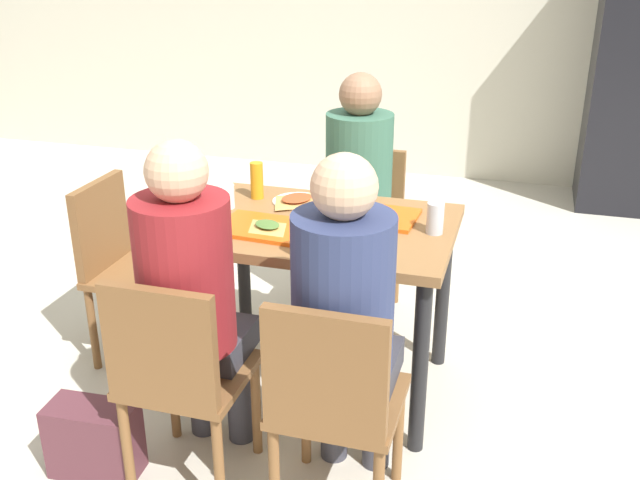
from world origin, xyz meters
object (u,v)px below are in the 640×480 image
tray_red_far (372,216)px  plastic_cup_b (302,242)px  chair_near_right (333,398)px  condiment_bottle (257,180)px  pizza_slice_c (297,199)px  plastic_cup_d (361,194)px  person_in_brown_jacket (345,308)px  handbag (94,440)px  person_far_side (357,182)px  chair_left_end (123,258)px  tray_red_near (264,228)px  foil_bundle (213,202)px  main_table (320,248)px  chair_near_left (177,371)px  chair_far_side (362,220)px  soda_can (435,218)px  pizza_slice_a (267,226)px  paper_plate_center (298,201)px  person_in_red (191,287)px  paper_plate_near_edge (346,246)px  plastic_cup_a (335,186)px  pizza_slice_b (365,214)px  plastic_cup_c (226,196)px

tray_red_far → plastic_cup_b: size_ratio=3.60×
chair_near_right → condiment_bottle: (-0.61, 0.97, 0.35)m
pizza_slice_c → plastic_cup_d: (0.27, 0.05, 0.03)m
person_in_brown_jacket → handbag: (-0.88, -0.16, -0.59)m
person_far_side → chair_near_right: bearing=-79.1°
chair_left_end → condiment_bottle: size_ratio=5.20×
tray_red_near → tray_red_far: same height
person_far_side → foil_bundle: bearing=-125.3°
main_table → chair_near_left: size_ratio=1.28×
pizza_slice_c → chair_far_side: bearing=74.3°
soda_can → pizza_slice_c: bearing=164.3°
person_in_brown_jacket → pizza_slice_a: bearing=132.7°
pizza_slice_c → plastic_cup_b: size_ratio=2.52×
chair_near_left → plastic_cup_b: bearing=56.4°
chair_left_end → paper_plate_center: bearing=15.3°
person_in_red → handbag: person_in_red is taller
paper_plate_near_edge → plastic_cup_d: plastic_cup_d is taller
main_table → plastic_cup_a: (-0.03, 0.32, 0.16)m
paper_plate_center → soda_can: (0.61, -0.19, 0.06)m
person_in_brown_jacket → condiment_bottle: (-0.61, 0.83, 0.11)m
paper_plate_near_edge → pizza_slice_c: (-0.32, 0.40, 0.01)m
plastic_cup_a → person_far_side: bearing=84.9°
chair_near_right → main_table: bearing=109.3°
pizza_slice_b → plastic_cup_a: plastic_cup_a is taller
plastic_cup_b → person_in_brown_jacket: bearing=-51.4°
plastic_cup_a → foil_bundle: same height
plastic_cup_d → foil_bundle: 0.62m
paper_plate_near_edge → plastic_cup_c: plastic_cup_c is taller
paper_plate_center → foil_bundle: size_ratio=2.20×
person_in_red → person_in_brown_jacket: (0.53, 0.00, 0.00)m
chair_left_end → soda_can: size_ratio=6.82×
pizza_slice_c → main_table: bearing=-50.2°
person_in_brown_jacket → condiment_bottle: 1.04m
tray_red_far → main_table: bearing=-148.8°
person_in_brown_jacket → tray_red_far: size_ratio=3.45×
person_in_red → handbag: size_ratio=3.88×
chair_near_right → plastic_cup_c: plastic_cup_c is taller
person_in_red → pizza_slice_a: size_ratio=6.11×
plastic_cup_b → condiment_bottle: (-0.37, 0.53, 0.03)m
pizza_slice_a → condiment_bottle: bearing=116.6°
main_table → plastic_cup_a: 0.36m
plastic_cup_d → tray_red_near: bearing=-127.9°
chair_left_end → pizza_slice_c: chair_left_end is taller
person_in_brown_jacket → plastic_cup_a: bearing=107.3°
pizza_slice_b → pizza_slice_a: bearing=-144.1°
chair_far_side → person_far_side: 0.28m
tray_red_near → plastic_cup_b: size_ratio=3.60×
person_in_brown_jacket → handbag: 1.07m
person_in_brown_jacket → pizza_slice_c: bearing=117.7°
chair_near_left → handbag: size_ratio=2.60×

